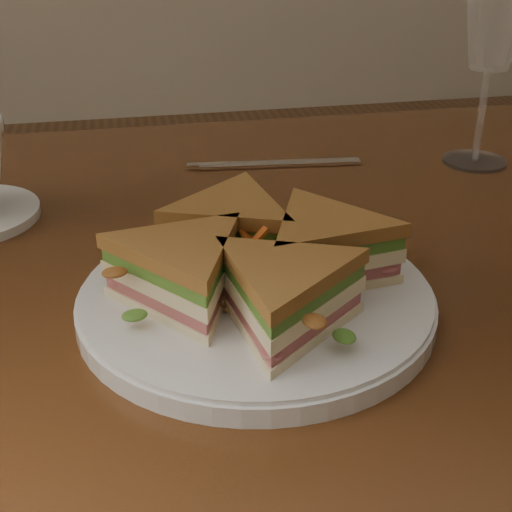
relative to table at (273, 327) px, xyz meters
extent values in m
cube|color=#371B0C|center=(0.00, 0.00, 0.08)|extent=(1.20, 0.80, 0.04)
cylinder|color=silver|center=(-0.04, -0.12, 0.11)|extent=(0.29, 0.29, 0.02)
cube|color=silver|center=(-0.04, 0.04, 0.10)|extent=(0.13, 0.05, 0.00)
ellipsoid|color=silver|center=(-0.13, 0.01, 0.10)|extent=(0.05, 0.03, 0.01)
cube|color=silver|center=(0.05, 0.20, 0.10)|extent=(0.20, 0.03, 0.00)
cube|color=silver|center=(-0.04, 0.21, 0.10)|extent=(0.05, 0.01, 0.00)
cylinder|color=white|center=(0.29, 0.17, 0.10)|extent=(0.08, 0.08, 0.00)
cylinder|color=white|center=(0.29, 0.17, 0.16)|extent=(0.01, 0.01, 0.11)
cone|color=white|center=(0.29, 0.17, 0.28)|extent=(0.09, 0.09, 0.12)
camera|label=1|loc=(-0.14, -0.61, 0.41)|focal=50.00mm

